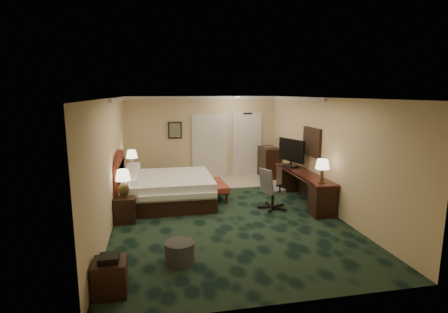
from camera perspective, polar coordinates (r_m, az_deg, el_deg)
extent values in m
cube|color=black|center=(8.43, -0.02, -9.11)|extent=(5.00, 7.50, 0.00)
cube|color=silver|center=(7.95, -0.02, 9.56)|extent=(5.00, 7.50, 0.00)
cube|color=beige|center=(11.74, -3.59, 3.20)|extent=(5.00, 0.00, 2.70)
cube|color=beige|center=(4.57, 9.26, -8.44)|extent=(5.00, 0.00, 2.70)
cube|color=beige|center=(7.99, -17.90, -0.69)|extent=(0.00, 7.50, 2.70)
cube|color=beige|center=(8.91, 15.96, 0.51)|extent=(0.00, 7.50, 2.70)
cube|color=beige|center=(11.33, 1.59, -3.98)|extent=(3.20, 1.70, 0.01)
cube|color=silver|center=(12.06, 3.76, 1.95)|extent=(1.02, 0.06, 2.18)
cube|color=beige|center=(11.78, -2.35, 1.76)|extent=(1.20, 0.06, 2.10)
cube|color=#4F635B|center=(11.59, -8.01, 4.27)|extent=(0.45, 0.06, 0.55)
cube|color=white|center=(9.39, 14.14, 2.33)|extent=(0.05, 0.95, 0.75)
cube|color=white|center=(9.12, -9.17, -5.38)|extent=(2.25, 2.08, 0.71)
cube|color=black|center=(8.09, -15.85, -8.27)|extent=(0.45, 0.51, 0.56)
cube|color=black|center=(10.59, -14.73, -3.75)|extent=(0.47, 0.54, 0.58)
cube|color=maroon|center=(9.50, -1.21, -5.52)|extent=(0.49, 1.27, 0.42)
cylinder|color=#2F2F31|center=(6.11, -7.24, -15.25)|extent=(0.59, 0.59, 0.36)
cube|color=black|center=(5.46, -18.08, -18.22)|extent=(0.46, 0.46, 0.50)
cube|color=black|center=(9.36, 12.77, -4.92)|extent=(0.57, 2.67, 0.77)
cube|color=black|center=(9.86, 10.92, 0.55)|extent=(0.40, 0.99, 0.79)
cube|color=black|center=(11.84, 7.35, -0.95)|extent=(0.53, 0.96, 1.01)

